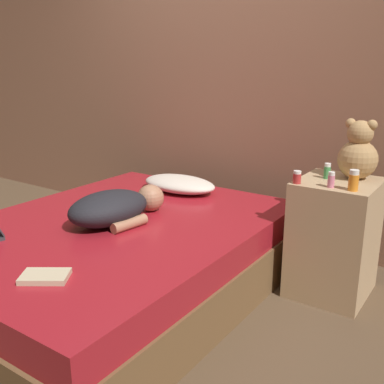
% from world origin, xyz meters
% --- Properties ---
extents(ground_plane, '(12.00, 12.00, 0.00)m').
position_xyz_m(ground_plane, '(0.00, 0.00, 0.00)').
color(ground_plane, brown).
extents(wall_back, '(8.00, 0.06, 2.60)m').
position_xyz_m(wall_back, '(0.00, 1.29, 1.30)').
color(wall_back, '#996B51').
rests_on(wall_back, ground_plane).
extents(bed, '(1.54, 2.01, 0.44)m').
position_xyz_m(bed, '(0.00, 0.00, 0.22)').
color(bed, brown).
rests_on(bed, ground_plane).
extents(nightstand, '(0.43, 0.47, 0.69)m').
position_xyz_m(nightstand, '(1.04, 0.73, 0.34)').
color(nightstand, tan).
rests_on(nightstand, ground_plane).
extents(pillow, '(0.56, 0.33, 0.11)m').
position_xyz_m(pillow, '(-0.07, 0.73, 0.50)').
color(pillow, beige).
rests_on(pillow, bed).
extents(person_lying, '(0.39, 0.66, 0.19)m').
position_xyz_m(person_lying, '(0.00, 0.00, 0.54)').
color(person_lying, black).
rests_on(person_lying, bed).
extents(teddy_bear, '(0.22, 0.22, 0.34)m').
position_xyz_m(teddy_bear, '(1.11, 0.83, 0.84)').
color(teddy_bear, tan).
rests_on(teddy_bear, nightstand).
extents(bottle_red, '(0.04, 0.04, 0.07)m').
position_xyz_m(bottle_red, '(0.87, 0.54, 0.72)').
color(bottle_red, '#B72D2D').
rests_on(bottle_red, nightstand).
extents(bottle_pink, '(0.04, 0.04, 0.09)m').
position_xyz_m(bottle_pink, '(1.05, 0.56, 0.73)').
color(bottle_pink, pink).
rests_on(bottle_pink, nightstand).
extents(bottle_green, '(0.04, 0.04, 0.09)m').
position_xyz_m(bottle_green, '(0.97, 0.73, 0.73)').
color(bottle_green, '#3D8E4C').
rests_on(bottle_green, nightstand).
extents(bottle_orange, '(0.05, 0.05, 0.11)m').
position_xyz_m(bottle_orange, '(1.16, 0.56, 0.74)').
color(bottle_orange, orange).
rests_on(bottle_orange, nightstand).
extents(book, '(0.23, 0.22, 0.02)m').
position_xyz_m(book, '(0.25, -0.68, 0.46)').
color(book, '#C6B793').
rests_on(book, bed).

